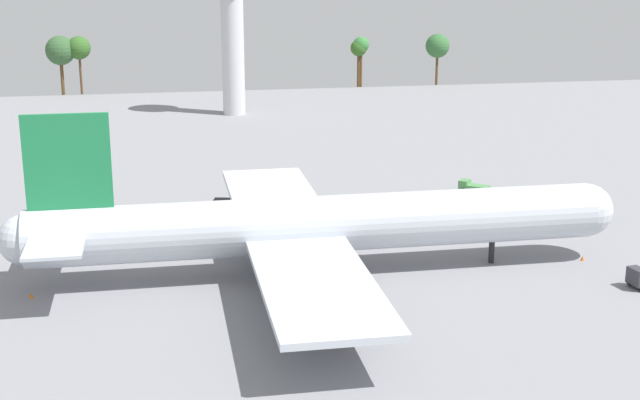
% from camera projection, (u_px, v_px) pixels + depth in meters
% --- Properties ---
extents(ground_plane, '(286.67, 286.67, 0.00)m').
position_uv_depth(ground_plane, '(320.00, 273.00, 106.05)').
color(ground_plane, gray).
extents(cargo_airplane, '(71.67, 61.18, 19.76)m').
position_uv_depth(cargo_airplane, '(317.00, 225.00, 104.41)').
color(cargo_airplane, silver).
rests_on(cargo_airplane, ground_plane).
extents(cargo_loader, '(5.33, 3.12, 2.46)m').
position_uv_depth(cargo_loader, '(234.00, 201.00, 132.11)').
color(cargo_loader, silver).
rests_on(cargo_loader, ground_plane).
extents(catering_truck, '(4.76, 4.48, 2.12)m').
position_uv_depth(catering_truck, '(473.00, 188.00, 139.82)').
color(catering_truck, '#4C8C4C').
rests_on(catering_truck, ground_plane).
extents(safety_cone_nose, '(0.44, 0.44, 0.63)m').
position_uv_depth(safety_cone_nose, '(583.00, 258.00, 110.32)').
color(safety_cone_nose, orange).
rests_on(safety_cone_nose, ground_plane).
extents(safety_cone_tail, '(0.45, 0.45, 0.65)m').
position_uv_depth(safety_cone_tail, '(31.00, 295.00, 98.46)').
color(safety_cone_tail, orange).
rests_on(safety_cone_tail, ground_plane).
extents(control_tower, '(9.65, 9.65, 33.57)m').
position_uv_depth(control_tower, '(232.00, 25.00, 202.76)').
color(control_tower, silver).
rests_on(control_tower, ground_plane).
extents(tree_line_backdrop, '(107.75, 7.53, 15.19)m').
position_uv_depth(tree_line_backdrop, '(216.00, 49.00, 239.42)').
color(tree_line_backdrop, '#51381E').
rests_on(tree_line_backdrop, ground_plane).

